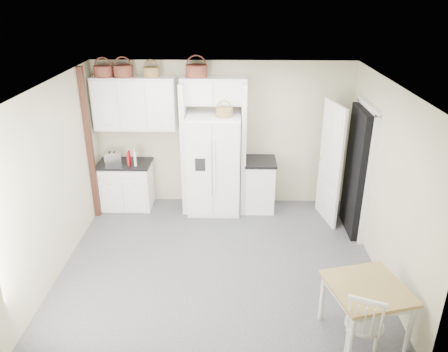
{
  "coord_description": "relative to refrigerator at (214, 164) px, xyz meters",
  "views": [
    {
      "loc": [
        0.21,
        -5.42,
        3.74
      ],
      "look_at": [
        0.06,
        0.4,
        1.19
      ],
      "focal_mm": 35.0,
      "sensor_mm": 36.0,
      "label": 1
    }
  ],
  "objects": [
    {
      "name": "basket_bridge_a",
      "position": [
        -0.28,
        0.19,
        1.57
      ],
      "size": [
        0.36,
        0.36,
        0.2
      ],
      "primitive_type": "cylinder",
      "color": "brown",
      "rests_on": "bridge_cabinet"
    },
    {
      "name": "wall_left",
      "position": [
        -2.1,
        -1.64,
        0.42
      ],
      "size": [
        0.0,
        4.0,
        4.0
      ],
      "primitive_type": "plane",
      "rotation": [
        1.57,
        0.0,
        1.57
      ],
      "color": "#B0AA8B",
      "rests_on": "floor"
    },
    {
      "name": "base_cab_right",
      "position": [
        0.81,
        0.06,
        -0.43
      ],
      "size": [
        0.51,
        0.61,
        0.89
      ],
      "primitive_type": "cube",
      "color": "white",
      "rests_on": "floor"
    },
    {
      "name": "bridge_cabinet",
      "position": [
        0.0,
        0.19,
        1.25
      ],
      "size": [
        1.12,
        0.34,
        0.45
      ],
      "primitive_type": "cube",
      "color": "white",
      "rests_on": "wall_back"
    },
    {
      "name": "wall_right",
      "position": [
        2.4,
        -1.64,
        0.42
      ],
      "size": [
        0.0,
        4.0,
        4.0
      ],
      "primitive_type": "plane",
      "rotation": [
        1.57,
        0.0,
        -1.57
      ],
      "color": "#B0AA8B",
      "rests_on": "floor"
    },
    {
      "name": "cookbook_red",
      "position": [
        -1.48,
        -0.02,
        0.1
      ],
      "size": [
        0.04,
        0.16,
        0.24
      ],
      "primitive_type": "cube",
      "rotation": [
        0.0,
        0.0,
        0.03
      ],
      "color": "#B70916",
      "rests_on": "counter_left"
    },
    {
      "name": "refrigerator",
      "position": [
        0.0,
        0.0,
        0.0
      ],
      "size": [
        0.91,
        0.73,
        1.76
      ],
      "primitive_type": "cube",
      "color": "white",
      "rests_on": "floor"
    },
    {
      "name": "floor",
      "position": [
        0.15,
        -1.64,
        -0.88
      ],
      "size": [
        4.5,
        4.5,
        0.0
      ],
      "primitive_type": "plane",
      "color": "#3E3E43",
      "rests_on": "ground"
    },
    {
      "name": "dining_table",
      "position": [
        1.85,
        -3.09,
        -0.54
      ],
      "size": [
        1.0,
        1.0,
        0.68
      ],
      "primitive_type": "cube",
      "rotation": [
        0.0,
        0.0,
        0.26
      ],
      "color": "brown",
      "rests_on": "floor"
    },
    {
      "name": "ceiling",
      "position": [
        0.15,
        -1.64,
        1.72
      ],
      "size": [
        4.5,
        4.5,
        0.0
      ],
      "primitive_type": "plane",
      "color": "white",
      "rests_on": "wall_back"
    },
    {
      "name": "door_slab",
      "position": [
        1.95,
        -0.31,
        0.15
      ],
      "size": [
        0.21,
        0.79,
        2.05
      ],
      "primitive_type": "cube",
      "rotation": [
        0.0,
        0.0,
        -1.36
      ],
      "color": "white",
      "rests_on": "floor"
    },
    {
      "name": "counter_left",
      "position": [
        -1.59,
        0.06,
        -0.03
      ],
      "size": [
        0.93,
        0.6,
        0.04
      ],
      "primitive_type": "cube",
      "color": "black",
      "rests_on": "base_cab_left"
    },
    {
      "name": "upper_cabinet",
      "position": [
        -1.35,
        0.19,
        1.02
      ],
      "size": [
        1.4,
        0.34,
        0.9
      ],
      "primitive_type": "cube",
      "color": "white",
      "rests_on": "wall_back"
    },
    {
      "name": "fridge_panel_right",
      "position": [
        0.51,
        0.06,
        0.27
      ],
      "size": [
        0.08,
        0.6,
        2.3
      ],
      "primitive_type": "cube",
      "color": "white",
      "rests_on": "floor"
    },
    {
      "name": "fridge_panel_left",
      "position": [
        -0.51,
        0.06,
        0.27
      ],
      "size": [
        0.08,
        0.6,
        2.3
      ],
      "primitive_type": "cube",
      "color": "white",
      "rests_on": "floor"
    },
    {
      "name": "basket_upper_b",
      "position": [
        -1.5,
        0.19,
        1.56
      ],
      "size": [
        0.32,
        0.32,
        0.19
      ],
      "primitive_type": "cylinder",
      "color": "brown",
      "rests_on": "upper_cabinet"
    },
    {
      "name": "doorway_void",
      "position": [
        2.31,
        -0.64,
        0.15
      ],
      "size": [
        0.18,
        0.85,
        2.05
      ],
      "primitive_type": "cube",
      "color": "black",
      "rests_on": "floor"
    },
    {
      "name": "basket_upper_a",
      "position": [
        -1.83,
        0.19,
        1.56
      ],
      "size": [
        0.31,
        0.31,
        0.18
      ],
      "primitive_type": "cylinder",
      "color": "brown",
      "rests_on": "upper_cabinet"
    },
    {
      "name": "counter_right",
      "position": [
        0.81,
        0.06,
        0.04
      ],
      "size": [
        0.55,
        0.65,
        0.04
      ],
      "primitive_type": "cube",
      "color": "black",
      "rests_on": "base_cab_right"
    },
    {
      "name": "cookbook_cream",
      "position": [
        -1.38,
        -0.02,
        0.12
      ],
      "size": [
        0.08,
        0.18,
        0.26
      ],
      "primitive_type": "cube",
      "rotation": [
        0.0,
        0.0,
        0.26
      ],
      "color": "beige",
      "rests_on": "counter_left"
    },
    {
      "name": "base_cab_left",
      "position": [
        -1.59,
        0.06,
        -0.47
      ],
      "size": [
        0.89,
        0.56,
        0.83
      ],
      "primitive_type": "cube",
      "color": "white",
      "rests_on": "floor"
    },
    {
      "name": "wall_back",
      "position": [
        0.15,
        0.36,
        0.42
      ],
      "size": [
        4.5,
        0.0,
        4.5
      ],
      "primitive_type": "plane",
      "rotation": [
        1.57,
        0.0,
        0.0
      ],
      "color": "#B0AA8B",
      "rests_on": "floor"
    },
    {
      "name": "trim_post",
      "position": [
        -2.05,
        -0.29,
        0.42
      ],
      "size": [
        0.09,
        0.09,
        2.6
      ],
      "primitive_type": "cube",
      "color": "#431E15",
      "rests_on": "floor"
    },
    {
      "name": "windsor_chair",
      "position": [
        1.76,
        -3.39,
        -0.46
      ],
      "size": [
        0.51,
        0.49,
        0.83
      ],
      "primitive_type": "cube",
      "rotation": [
        0.0,
        0.0,
        -0.37
      ],
      "color": "white",
      "rests_on": "floor"
    },
    {
      "name": "basket_fridge_b",
      "position": [
        0.18,
        -0.1,
        0.95
      ],
      "size": [
        0.27,
        0.27,
        0.15
      ],
      "primitive_type": "cylinder",
      "color": "brown",
      "rests_on": "refrigerator"
    },
    {
      "name": "basket_upper_c",
      "position": [
        -1.03,
        0.19,
        1.55
      ],
      "size": [
        0.27,
        0.27,
        0.16
      ],
      "primitive_type": "cylinder",
      "color": "brown",
      "rests_on": "upper_cabinet"
    },
    {
      "name": "toaster",
      "position": [
        -1.79,
        0.05,
        0.08
      ],
      "size": [
        0.32,
        0.25,
        0.2
      ],
      "primitive_type": "cube",
      "rotation": [
        0.0,
        0.0,
        0.32
      ],
      "color": "silver",
      "rests_on": "counter_left"
    }
  ]
}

